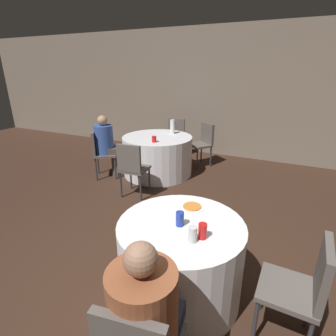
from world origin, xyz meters
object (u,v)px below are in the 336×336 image
chair_far_south (132,165)px  chair_far_northeast (204,140)px  chair_far_southwest (100,150)px  pizza_plate_near (192,207)px  person_floral_shirt (148,318)px  soda_can_silver (193,234)px  table_near (180,260)px  chair_far_north (175,135)px  soda_can_red (203,231)px  chair_near_east (304,284)px  soda_can_blue (180,219)px  bottle_far (173,127)px  table_far (158,155)px  person_blue_shirt (109,146)px

chair_far_south → chair_far_northeast: bearing=68.8°
chair_far_southwest → pizza_plate_near: 2.91m
person_floral_shirt → chair_far_southwest: bearing=124.3°
chair_far_south → pizza_plate_near: bearing=-45.6°
chair_far_northeast → soda_can_silver: (1.06, -3.56, 0.26)m
table_near → chair_far_southwest: chair_far_southwest is taller
chair_far_north → chair_far_south: 2.13m
table_near → soda_can_red: bearing=-26.4°
chair_near_east → chair_far_northeast: size_ratio=1.00×
chair_far_south → person_floral_shirt: bearing=-61.3°
chair_far_southwest → soda_can_blue: 3.11m
pizza_plate_near → soda_can_blue: bearing=-88.2°
chair_far_north → chair_far_south: bearing=90.2°
chair_far_southwest → bottle_far: 1.44m
chair_far_south → soda_can_silver: 2.30m
table_far → bottle_far: size_ratio=4.81×
table_near → person_floral_shirt: size_ratio=0.92×
person_blue_shirt → soda_can_red: 3.29m
chair_far_north → person_blue_shirt: (-0.65, -1.57, 0.05)m
table_near → soda_can_blue: size_ratio=8.68×
chair_far_north → person_floral_shirt: 4.70m
bottle_far → soda_can_blue: bearing=-64.6°
soda_can_blue → soda_can_silver: size_ratio=1.00×
person_floral_shirt → soda_can_red: size_ratio=9.46×
table_far → chair_near_east: chair_near_east is taller
soda_can_blue → bottle_far: (-1.37, 2.90, 0.08)m
chair_far_south → pizza_plate_near: size_ratio=4.10×
table_near → pizza_plate_near: pizza_plate_near is taller
chair_far_northeast → chair_far_southwest: 2.10m
chair_far_northeast → chair_far_south: bearing=111.2°
soda_can_red → person_floral_shirt: bearing=-98.1°
person_blue_shirt → chair_near_east: bearing=23.2°
pizza_plate_near → soda_can_silver: bearing=-69.5°
person_blue_shirt → soda_can_silver: size_ratio=9.50×
person_blue_shirt → soda_can_red: size_ratio=9.50×
bottle_far → table_far: bearing=-113.9°
table_near → table_far: same height
table_near → pizza_plate_near: (-0.01, 0.29, 0.38)m
chair_near_east → soda_can_silver: size_ratio=7.24×
chair_near_east → table_far: bearing=46.5°
chair_near_east → chair_far_south: bearing=60.0°
soda_can_red → soda_can_silver: 0.09m
person_floral_shirt → soda_can_silver: bearing=77.2°
table_near → chair_far_north: chair_far_north is taller
chair_far_northeast → soda_can_red: (1.11, -3.49, 0.26)m
soda_can_blue → person_floral_shirt: bearing=-80.7°
soda_can_blue → soda_can_silver: same height
table_far → person_floral_shirt: size_ratio=1.14×
chair_far_south → person_blue_shirt: (-0.86, 0.55, 0.05)m
chair_near_east → soda_can_silver: chair_near_east is taller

